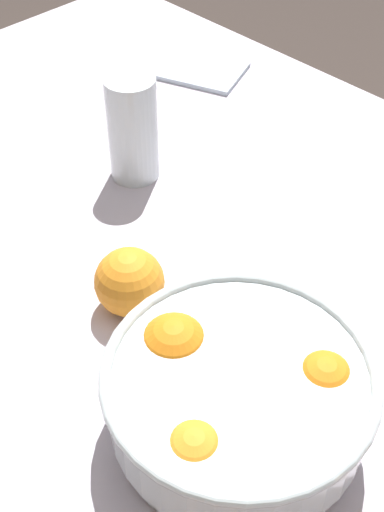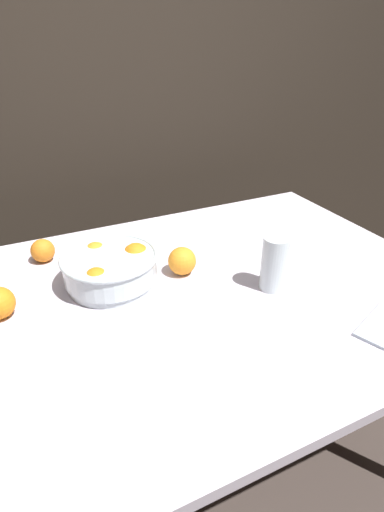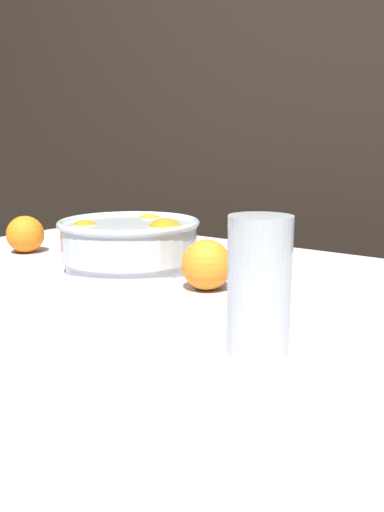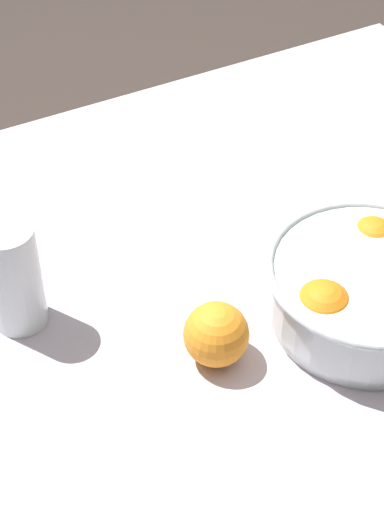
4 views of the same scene
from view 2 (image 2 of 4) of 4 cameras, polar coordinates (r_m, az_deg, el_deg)
ground_plane at (r=1.65m, az=0.49°, el=-27.01°), size 12.00×12.00×0.00m
back_wall at (r=1.82m, az=-14.14°, el=26.32°), size 8.00×0.05×2.60m
dining_table at (r=1.14m, az=0.64°, el=-7.67°), size 1.43×1.02×0.75m
fruit_bowl at (r=1.12m, az=-11.51°, el=-1.59°), size 0.27×0.27×0.10m
juice_glass at (r=1.10m, az=11.63°, el=-1.29°), size 0.07×0.07×0.15m
orange_loose_near_bowl at (r=1.30m, az=-20.55°, el=0.73°), size 0.07×0.07×0.07m
orange_loose_front at (r=1.15m, az=-1.53°, el=-0.73°), size 0.08×0.08×0.08m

